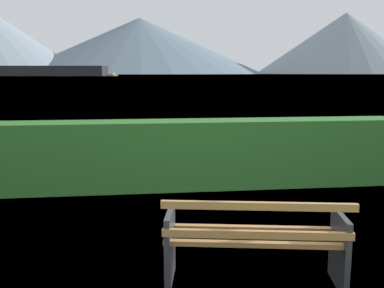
% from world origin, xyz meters
% --- Properties ---
extents(ground_plane, '(1400.00, 1400.00, 0.00)m').
position_xyz_m(ground_plane, '(0.00, 0.00, 0.00)').
color(ground_plane, olive).
extents(water_surface, '(620.00, 620.00, 0.00)m').
position_xyz_m(water_surface, '(0.00, 308.62, 0.00)').
color(water_surface, '#6B8EA3').
rests_on(water_surface, ground_plane).
extents(park_bench, '(1.69, 0.84, 0.87)m').
position_xyz_m(park_bench, '(-0.01, -0.06, 0.42)').
color(park_bench, '#A0703F').
rests_on(park_bench, ground_plane).
extents(hedge_row, '(6.81, 0.67, 1.13)m').
position_xyz_m(hedge_row, '(0.00, 3.37, 0.57)').
color(hedge_row, '#2D6B28').
rests_on(hedge_row, ground_plane).
extents(fishing_boat_near, '(5.78, 7.44, 1.42)m').
position_xyz_m(fishing_boat_near, '(-15.59, 229.34, 0.53)').
color(fishing_boat_near, gold).
rests_on(fishing_boat_near, water_surface).
extents(distant_hills, '(731.01, 338.68, 88.22)m').
position_xyz_m(distant_hills, '(13.47, 574.15, 40.60)').
color(distant_hills, gray).
rests_on(distant_hills, ground_plane).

